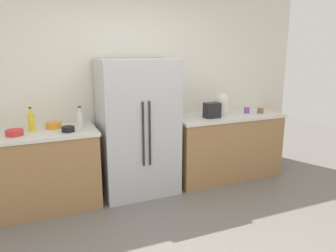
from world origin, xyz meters
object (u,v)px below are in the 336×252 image
object	(u,v)px
rice_cooker	(222,104)
bowl_a	(14,133)
toaster	(212,110)
bottle_a	(31,121)
cup_a	(260,111)
bowl_c	(68,129)
bowl_b	(54,125)
bottle_b	(80,119)
refrigerator	(138,128)
cup_b	(247,110)

from	to	relation	value
rice_cooker	bowl_a	bearing A→B (deg)	-177.35
toaster	bottle_a	xyz separation A→B (m)	(-2.25, 0.18, 0.00)
rice_cooker	bottle_a	world-z (taller)	rice_cooker
cup_a	bowl_c	distance (m)	2.70
bottle_a	bowl_b	world-z (taller)	bottle_a
toaster	bowl_a	world-z (taller)	toaster
bottle_b	toaster	bearing A→B (deg)	-4.97
bowl_c	cup_a	bearing A→B (deg)	0.83
bowl_b	refrigerator	bearing A→B (deg)	-6.89
toaster	bottle_b	size ratio (longest dim) A/B	0.84
toaster	bowl_b	world-z (taller)	toaster
bottle_a	refrigerator	bearing A→B (deg)	-4.36
bottle_b	bowl_c	distance (m)	0.25
cup_b	bowl_b	size ratio (longest dim) A/B	0.46
toaster	bowl_b	distance (m)	2.03
rice_cooker	bowl_b	world-z (taller)	rice_cooker
bottle_b	bowl_c	world-z (taller)	bottle_b
bottle_b	bowl_b	bearing A→B (deg)	169.46
rice_cooker	bowl_c	size ratio (longest dim) A/B	2.13
rice_cooker	bottle_b	distance (m)	1.96
bottle_b	refrigerator	bearing A→B (deg)	-5.30
bowl_b	toaster	bearing A→B (deg)	-5.80
refrigerator	cup_b	bearing A→B (deg)	0.17
cup_a	bowl_c	size ratio (longest dim) A/B	0.65
bottle_b	bowl_b	distance (m)	0.31
bottle_b	bowl_b	world-z (taller)	bottle_b
refrigerator	bowl_a	bearing A→B (deg)	-177.50
bottle_a	bowl_a	bearing A→B (deg)	-138.57
bowl_a	bowl_c	xyz separation A→B (m)	(0.55, -0.06, -0.00)
rice_cooker	bowl_c	bearing A→B (deg)	-175.13
bowl_a	bottle_b	bearing A→B (deg)	10.02
bowl_a	rice_cooker	bearing A→B (deg)	2.65
rice_cooker	cup_a	bearing A→B (deg)	-13.84
cup_a	bowl_c	xyz separation A→B (m)	(-2.70, -0.04, -0.01)
bottle_a	cup_b	xyz separation A→B (m)	(2.89, -0.09, -0.07)
rice_cooker	bowl_a	xyz separation A→B (m)	(-2.67, -0.12, -0.11)
toaster	bowl_b	bearing A→B (deg)	174.20
bowl_a	cup_a	bearing A→B (deg)	-0.32
bowl_c	bowl_a	bearing A→B (deg)	174.06
cup_a	bowl_b	distance (m)	2.84
refrigerator	bowl_a	size ratio (longest dim) A/B	9.42
cup_b	bowl_c	distance (m)	2.52
refrigerator	bottle_a	distance (m)	1.24
toaster	cup_a	size ratio (longest dim) A/B	2.25
cup_b	bowl_a	xyz separation A→B (m)	(-3.07, -0.07, -0.01)
bowl_a	refrigerator	bearing A→B (deg)	2.50
refrigerator	bowl_a	xyz separation A→B (m)	(-1.40, -0.06, 0.09)
bowl_a	toaster	bearing A→B (deg)	-0.56
bottle_b	cup_a	distance (m)	2.54
bowl_b	bowl_c	world-z (taller)	bowl_b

